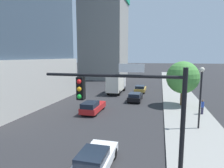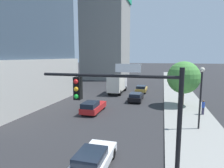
{
  "view_description": "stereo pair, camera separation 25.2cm",
  "coord_description": "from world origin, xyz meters",
  "px_view_note": "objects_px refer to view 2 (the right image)",
  "views": [
    {
      "loc": [
        5.58,
        -5.75,
        6.78
      ],
      "look_at": [
        0.74,
        13.46,
        3.95
      ],
      "focal_mm": 30.82,
      "sensor_mm": 36.0,
      "label": 1
    },
    {
      "loc": [
        5.82,
        -5.69,
        6.78
      ],
      "look_at": [
        0.74,
        13.46,
        3.95
      ],
      "focal_mm": 30.82,
      "sensor_mm": 36.0,
      "label": 2
    }
  ],
  "objects_px": {
    "street_tree": "(184,78)",
    "car_white": "(93,159)",
    "construction_building": "(106,31)",
    "car_black": "(136,97)",
    "traffic_light_pole": "(130,108)",
    "street_lamp": "(201,89)",
    "pedestrian_blue_shirt": "(203,107)",
    "car_red": "(93,107)",
    "box_truck": "(117,83)",
    "car_gold": "(141,89)"
  },
  "relations": [
    {
      "from": "street_tree",
      "to": "car_red",
      "type": "xyz_separation_m",
      "value": [
        -10.83,
        -5.98,
        -3.25
      ]
    },
    {
      "from": "street_tree",
      "to": "pedestrian_blue_shirt",
      "type": "relative_size",
      "value": 3.59
    },
    {
      "from": "car_gold",
      "to": "car_red",
      "type": "xyz_separation_m",
      "value": [
        -4.26,
        -15.05,
        0.03
      ]
    },
    {
      "from": "street_lamp",
      "to": "car_white",
      "type": "distance_m",
      "value": 11.59
    },
    {
      "from": "car_white",
      "to": "car_black",
      "type": "bearing_deg",
      "value": 90.0
    },
    {
      "from": "car_black",
      "to": "pedestrian_blue_shirt",
      "type": "relative_size",
      "value": 2.81
    },
    {
      "from": "car_white",
      "to": "traffic_light_pole",
      "type": "bearing_deg",
      "value": -38.68
    },
    {
      "from": "car_white",
      "to": "car_gold",
      "type": "distance_m",
      "value": 26.34
    },
    {
      "from": "car_black",
      "to": "pedestrian_blue_shirt",
      "type": "bearing_deg",
      "value": -32.24
    },
    {
      "from": "construction_building",
      "to": "street_tree",
      "type": "relative_size",
      "value": 5.75
    },
    {
      "from": "traffic_light_pole",
      "to": "street_lamp",
      "type": "bearing_deg",
      "value": 65.87
    },
    {
      "from": "car_black",
      "to": "pedestrian_blue_shirt",
      "type": "height_order",
      "value": "pedestrian_blue_shirt"
    },
    {
      "from": "traffic_light_pole",
      "to": "car_white",
      "type": "height_order",
      "value": "traffic_light_pole"
    },
    {
      "from": "street_tree",
      "to": "car_white",
      "type": "distance_m",
      "value": 18.77
    },
    {
      "from": "traffic_light_pole",
      "to": "street_tree",
      "type": "bearing_deg",
      "value": 78.15
    },
    {
      "from": "street_lamp",
      "to": "car_red",
      "type": "bearing_deg",
      "value": 166.27
    },
    {
      "from": "car_red",
      "to": "pedestrian_blue_shirt",
      "type": "bearing_deg",
      "value": 9.38
    },
    {
      "from": "construction_building",
      "to": "car_red",
      "type": "height_order",
      "value": "construction_building"
    },
    {
      "from": "construction_building",
      "to": "car_white",
      "type": "relative_size",
      "value": 8.19
    },
    {
      "from": "street_tree",
      "to": "car_red",
      "type": "height_order",
      "value": "street_tree"
    },
    {
      "from": "car_gold",
      "to": "pedestrian_blue_shirt",
      "type": "bearing_deg",
      "value": -56.76
    },
    {
      "from": "street_lamp",
      "to": "street_tree",
      "type": "bearing_deg",
      "value": 94.29
    },
    {
      "from": "pedestrian_blue_shirt",
      "to": "car_gold",
      "type": "bearing_deg",
      "value": 123.24
    },
    {
      "from": "car_white",
      "to": "pedestrian_blue_shirt",
      "type": "distance_m",
      "value": 15.86
    },
    {
      "from": "car_red",
      "to": "car_black",
      "type": "bearing_deg",
      "value": 60.29
    },
    {
      "from": "street_tree",
      "to": "street_lamp",
      "type": "bearing_deg",
      "value": -85.71
    },
    {
      "from": "traffic_light_pole",
      "to": "car_red",
      "type": "distance_m",
      "value": 15.42
    },
    {
      "from": "traffic_light_pole",
      "to": "street_lamp",
      "type": "distance_m",
      "value": 11.53
    },
    {
      "from": "construction_building",
      "to": "box_truck",
      "type": "relative_size",
      "value": 4.82
    },
    {
      "from": "car_white",
      "to": "box_truck",
      "type": "relative_size",
      "value": 0.59
    },
    {
      "from": "street_tree",
      "to": "car_red",
      "type": "relative_size",
      "value": 1.32
    },
    {
      "from": "car_white",
      "to": "box_truck",
      "type": "xyz_separation_m",
      "value": [
        -4.26,
        24.33,
        1.19
      ]
    },
    {
      "from": "car_red",
      "to": "box_truck",
      "type": "xyz_separation_m",
      "value": [
        -0.0,
        13.04,
        1.16
      ]
    },
    {
      "from": "traffic_light_pole",
      "to": "pedestrian_blue_shirt",
      "type": "relative_size",
      "value": 3.78
    },
    {
      "from": "construction_building",
      "to": "car_white",
      "type": "height_order",
      "value": "construction_building"
    },
    {
      "from": "car_black",
      "to": "car_red",
      "type": "bearing_deg",
      "value": -119.71
    },
    {
      "from": "street_tree",
      "to": "traffic_light_pole",
      "type": "bearing_deg",
      "value": -101.85
    },
    {
      "from": "box_truck",
      "to": "street_lamp",
      "type": "bearing_deg",
      "value": -54.06
    },
    {
      "from": "traffic_light_pole",
      "to": "car_black",
      "type": "relative_size",
      "value": 1.34
    },
    {
      "from": "car_black",
      "to": "box_truck",
      "type": "distance_m",
      "value": 7.12
    },
    {
      "from": "street_lamp",
      "to": "car_white",
      "type": "relative_size",
      "value": 1.34
    },
    {
      "from": "car_gold",
      "to": "car_red",
      "type": "bearing_deg",
      "value": -105.79
    },
    {
      "from": "box_truck",
      "to": "car_white",
      "type": "bearing_deg",
      "value": -80.08
    },
    {
      "from": "construction_building",
      "to": "car_black",
      "type": "height_order",
      "value": "construction_building"
    },
    {
      "from": "car_white",
      "to": "car_red",
      "type": "bearing_deg",
      "value": 110.65
    },
    {
      "from": "street_tree",
      "to": "car_white",
      "type": "xyz_separation_m",
      "value": [
        -6.57,
        -17.27,
        -3.28
      ]
    },
    {
      "from": "traffic_light_pole",
      "to": "street_tree",
      "type": "height_order",
      "value": "traffic_light_pole"
    },
    {
      "from": "pedestrian_blue_shirt",
      "to": "car_white",
      "type": "bearing_deg",
      "value": -122.35
    },
    {
      "from": "traffic_light_pole",
      "to": "pedestrian_blue_shirt",
      "type": "height_order",
      "value": "traffic_light_pole"
    },
    {
      "from": "traffic_light_pole",
      "to": "pedestrian_blue_shirt",
      "type": "xyz_separation_m",
      "value": [
        5.96,
        15.42,
        -3.54
      ]
    }
  ]
}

